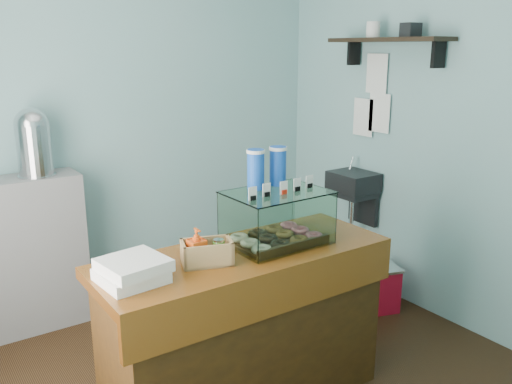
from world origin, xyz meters
TOP-DOWN VIEW (x-y plane):
  - ground at (0.00, 0.00)m, footprint 3.50×3.50m
  - room_shell at (0.03, 0.01)m, footprint 3.54×3.04m
  - counter at (0.00, -0.25)m, footprint 1.60×0.60m
  - back_shelf at (-0.90, 1.32)m, footprint 1.00×0.32m
  - display_case at (0.23, -0.21)m, footprint 0.54×0.40m
  - condiment_crate at (-0.25, -0.28)m, footprint 0.29×0.22m
  - pastry_boxes at (-0.63, -0.27)m, footprint 0.32×0.31m
  - coffee_urn at (-0.67, 1.30)m, footprint 0.25×0.25m
  - red_cooler at (1.40, 0.14)m, footprint 0.47×0.41m

SIDE VIEW (x-z plane):
  - ground at x=0.00m, z-range 0.00..0.00m
  - red_cooler at x=1.40m, z-range 0.00..0.35m
  - counter at x=0.00m, z-range 0.01..0.91m
  - back_shelf at x=-0.90m, z-range 0.00..1.10m
  - pastry_boxes at x=-0.63m, z-range 0.90..1.01m
  - condiment_crate at x=-0.25m, z-range 0.87..1.06m
  - display_case at x=0.23m, z-range 0.82..1.33m
  - coffee_urn at x=-0.67m, z-range 1.11..1.57m
  - room_shell at x=0.03m, z-range 0.30..3.12m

